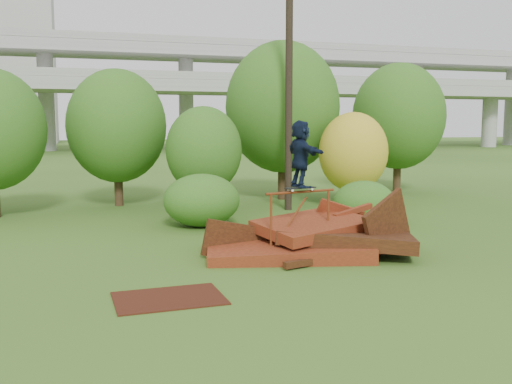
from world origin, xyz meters
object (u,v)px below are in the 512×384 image
object	(u,v)px
scrap_pile	(312,240)
skater	(301,154)
flat_plate	(169,298)
utility_pole	(289,66)

from	to	relation	value
scrap_pile	skater	world-z (taller)	skater
skater	flat_plate	world-z (taller)	skater
scrap_pile	flat_plate	size ratio (longest dim) A/B	2.82
skater	utility_pole	size ratio (longest dim) A/B	0.15
flat_plate	utility_pole	bearing A→B (deg)	58.55
utility_pole	skater	bearing A→B (deg)	-108.24
scrap_pile	flat_plate	bearing A→B (deg)	-146.39
scrap_pile	utility_pole	bearing A→B (deg)	74.20
scrap_pile	skater	size ratio (longest dim) A/B	3.46
flat_plate	scrap_pile	bearing A→B (deg)	33.61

